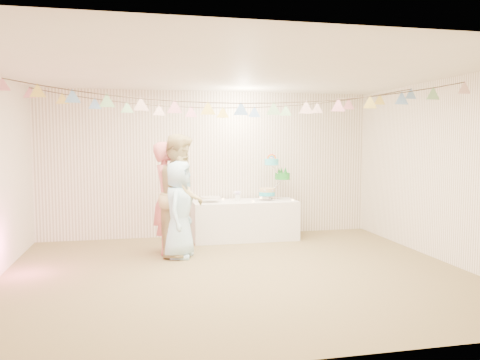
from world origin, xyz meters
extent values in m
plane|color=brown|center=(0.00, 0.00, 0.00)|extent=(6.00, 6.00, 0.00)
plane|color=silver|center=(0.00, 0.00, 2.60)|extent=(6.00, 6.00, 0.00)
plane|color=white|center=(0.00, 2.50, 1.30)|extent=(6.00, 6.00, 0.00)
plane|color=white|center=(0.00, -2.50, 1.30)|extent=(6.00, 6.00, 0.00)
plane|color=white|center=(3.00, 0.00, 1.30)|extent=(5.00, 5.00, 0.00)
cube|color=white|center=(0.54, 2.04, 0.34)|extent=(1.81, 0.72, 0.68)
cylinder|color=white|center=(-0.06, 1.99, 0.76)|extent=(0.34, 0.34, 0.02)
imported|color=#D56F71|center=(-0.84, 1.30, 0.85)|extent=(0.45, 0.65, 1.70)
imported|color=tan|center=(-0.63, 1.18, 0.91)|extent=(0.89, 1.03, 1.82)
imported|color=#B2E3FC|center=(-0.68, 0.99, 0.72)|extent=(0.66, 0.81, 1.43)
cylinder|color=#FFD88C|center=(-0.26, 1.89, 0.69)|extent=(0.04, 0.04, 0.03)
cylinder|color=#FFD88C|center=(0.19, 2.22, 0.69)|extent=(0.04, 0.04, 0.03)
cylinder|color=#FFD88C|center=(0.64, 1.82, 0.69)|extent=(0.04, 0.04, 0.03)
cylinder|color=#FFD88C|center=(0.89, 2.26, 0.69)|extent=(0.04, 0.04, 0.03)
cylinder|color=#FFD88C|center=(1.36, 1.86, 0.69)|extent=(0.04, 0.04, 0.03)
camera|label=1|loc=(-1.21, -5.86, 1.73)|focal=35.00mm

